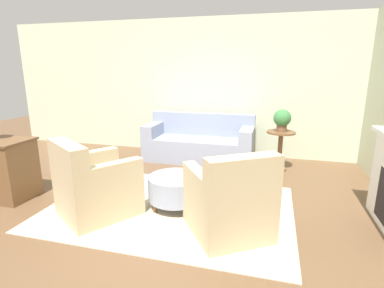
{
  "coord_description": "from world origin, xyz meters",
  "views": [
    {
      "loc": [
        1.24,
        -3.44,
        1.8
      ],
      "look_at": [
        0.15,
        0.55,
        0.75
      ],
      "focal_mm": 28.0,
      "sensor_mm": 36.0,
      "label": 1
    }
  ],
  "objects": [
    {
      "name": "couch",
      "position": [
        -0.15,
        2.21,
        0.34
      ],
      "size": [
        2.13,
        0.86,
        0.91
      ],
      "color": "#8E99B2",
      "rests_on": "ground_plane"
    },
    {
      "name": "side_table",
      "position": [
        1.4,
        1.99,
        0.48
      ],
      "size": [
        0.5,
        0.5,
        0.71
      ],
      "color": "brown",
      "rests_on": "ground_plane"
    },
    {
      "name": "armchair_left",
      "position": [
        -0.85,
        -0.43,
        0.37
      ],
      "size": [
        1.13,
        1.15,
        0.97
      ],
      "color": "#C6B289",
      "rests_on": "rug"
    },
    {
      "name": "armchair_right",
      "position": [
        0.85,
        -0.43,
        0.37
      ],
      "size": [
        1.13,
        1.15,
        0.97
      ],
      "color": "#C6B289",
      "rests_on": "rug"
    },
    {
      "name": "potted_plant_on_side_table",
      "position": [
        1.4,
        1.99,
        0.93
      ],
      "size": [
        0.3,
        0.3,
        0.39
      ],
      "color": "brown",
      "rests_on": "side_table"
    },
    {
      "name": "ottoman_table",
      "position": [
        0.07,
        0.03,
        0.28
      ],
      "size": [
        0.72,
        0.72,
        0.43
      ],
      "color": "#8E99B2",
      "rests_on": "rug"
    },
    {
      "name": "rug",
      "position": [
        0.0,
        0.0,
        0.01
      ],
      "size": [
        3.15,
        2.19,
        0.01
      ],
      "color": "beige",
      "rests_on": "ground_plane"
    },
    {
      "name": "ground_plane",
      "position": [
        0.0,
        0.0,
        0.0
      ],
      "size": [
        16.0,
        16.0,
        0.0
      ],
      "primitive_type": "plane",
      "color": "brown"
    },
    {
      "name": "wall_back",
      "position": [
        0.0,
        2.82,
        1.4
      ],
      "size": [
        9.52,
        0.12,
        2.8
      ],
      "color": "beige",
      "rests_on": "ground_plane"
    }
  ]
}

